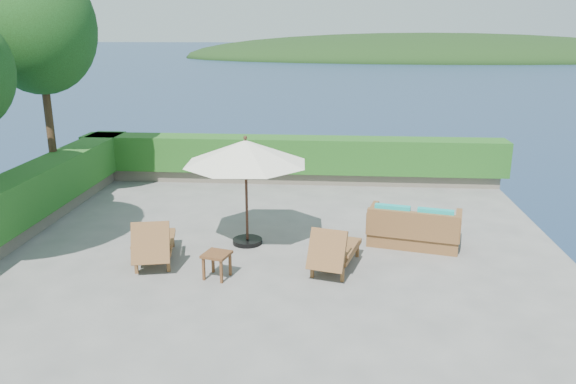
# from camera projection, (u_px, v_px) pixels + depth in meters

# --- Properties ---
(ground) EXTENTS (12.00, 12.00, 0.00)m
(ground) POSITION_uv_depth(u_px,v_px,m) (270.00, 255.00, 11.37)
(ground) COLOR gray
(ground) RESTS_ON ground
(foundation) EXTENTS (12.00, 12.00, 3.00)m
(foundation) POSITION_uv_depth(u_px,v_px,m) (271.00, 323.00, 11.81)
(foundation) COLOR #5C5249
(foundation) RESTS_ON ocean
(ocean) EXTENTS (600.00, 600.00, 0.00)m
(ocean) POSITION_uv_depth(u_px,v_px,m) (271.00, 382.00, 12.21)
(ocean) COLOR #162646
(ocean) RESTS_ON ground
(offshore_island) EXTENTS (126.00, 57.60, 12.60)m
(offshore_island) POSITION_uv_depth(u_px,v_px,m) (426.00, 58.00, 144.24)
(offshore_island) COLOR black
(offshore_island) RESTS_ON ocean
(planter_wall_far) EXTENTS (12.00, 0.60, 0.36)m
(planter_wall_far) POSITION_uv_depth(u_px,v_px,m) (291.00, 176.00, 16.68)
(planter_wall_far) COLOR slate
(planter_wall_far) RESTS_ON ground
(planter_wall_left) EXTENTS (0.60, 12.00, 0.36)m
(planter_wall_left) POSITION_uv_depth(u_px,v_px,m) (5.00, 239.00, 11.75)
(planter_wall_left) COLOR slate
(planter_wall_left) RESTS_ON ground
(hedge_far) EXTENTS (12.40, 0.90, 1.00)m
(hedge_far) POSITION_uv_depth(u_px,v_px,m) (291.00, 154.00, 16.49)
(hedge_far) COLOR #194B15
(hedge_far) RESTS_ON planter_wall_far
(hedge_left) EXTENTS (0.90, 12.40, 1.00)m
(hedge_left) POSITION_uv_depth(u_px,v_px,m) (0.00, 208.00, 11.56)
(hedge_left) COLOR #194B15
(hedge_left) RESTS_ON planter_wall_left
(tree_far) EXTENTS (2.80, 2.80, 6.03)m
(tree_far) POSITION_uv_depth(u_px,v_px,m) (38.00, 29.00, 13.65)
(tree_far) COLOR #442F1A
(tree_far) RESTS_ON ground
(patio_umbrella) EXTENTS (3.32, 3.32, 2.33)m
(patio_umbrella) POSITION_uv_depth(u_px,v_px,m) (246.00, 153.00, 11.41)
(patio_umbrella) COLOR black
(patio_umbrella) RESTS_ON ground
(lounge_left) EXTENTS (1.04, 1.81, 0.98)m
(lounge_left) POSITION_uv_depth(u_px,v_px,m) (154.00, 243.00, 10.89)
(lounge_left) COLOR brown
(lounge_left) RESTS_ON ground
(lounge_right) EXTENTS (1.07, 1.76, 0.95)m
(lounge_right) POSITION_uv_depth(u_px,v_px,m) (334.00, 250.00, 10.56)
(lounge_right) COLOR brown
(lounge_right) RESTS_ON ground
(side_table) EXTENTS (0.56, 0.56, 0.49)m
(side_table) POSITION_uv_depth(u_px,v_px,m) (217.00, 258.00, 10.22)
(side_table) COLOR brown
(side_table) RESTS_ON ground
(wicker_loveseat) EXTENTS (2.05, 1.37, 0.92)m
(wicker_loveseat) POSITION_uv_depth(u_px,v_px,m) (414.00, 229.00, 11.77)
(wicker_loveseat) COLOR brown
(wicker_loveseat) RESTS_ON ground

